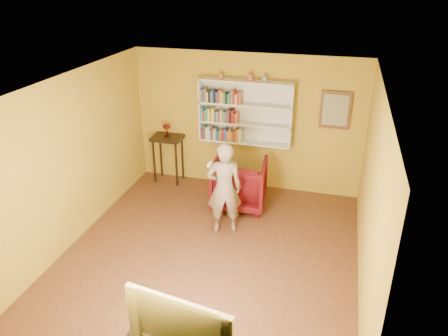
{
  "coord_description": "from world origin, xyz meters",
  "views": [
    {
      "loc": [
        1.7,
        -5.45,
        4.13
      ],
      "look_at": [
        0.01,
        0.75,
        1.15
      ],
      "focal_mm": 35.0,
      "sensor_mm": 36.0,
      "label": 1
    }
  ],
  "objects": [
    {
      "name": "room_shell",
      "position": [
        0.0,
        0.0,
        1.02
      ],
      "size": [
        5.3,
        5.8,
        2.88
      ],
      "color": "#4C2A18",
      "rests_on": "ground"
    },
    {
      "name": "bookshelf",
      "position": [
        0.0,
        2.41,
        1.59
      ],
      "size": [
        1.8,
        0.29,
        1.23
      ],
      "color": "silver",
      "rests_on": "room_shell"
    },
    {
      "name": "books_row_lower",
      "position": [
        -0.46,
        2.3,
        1.13
      ],
      "size": [
        0.81,
        0.19,
        0.27
      ],
      "color": "maroon",
      "rests_on": "bookshelf"
    },
    {
      "name": "books_row_middle",
      "position": [
        -0.5,
        2.31,
        1.51
      ],
      "size": [
        0.73,
        0.19,
        0.27
      ],
      "color": "teal",
      "rests_on": "bookshelf"
    },
    {
      "name": "books_row_upper",
      "position": [
        -0.47,
        2.3,
        1.89
      ],
      "size": [
        0.79,
        0.19,
        0.26
      ],
      "color": "#B46524",
      "rests_on": "bookshelf"
    },
    {
      "name": "ornament_left",
      "position": [
        -0.48,
        2.35,
        2.26
      ],
      "size": [
        0.07,
        0.07,
        0.1
      ],
      "primitive_type": "cube",
      "color": "#A3602E",
      "rests_on": "bookshelf"
    },
    {
      "name": "ornament_centre",
      "position": [
        0.08,
        2.35,
        2.28
      ],
      "size": [
        0.09,
        0.09,
        0.12
      ],
      "primitive_type": "cube",
      "color": "#AD393C",
      "rests_on": "bookshelf"
    },
    {
      "name": "ornament_right",
      "position": [
        0.35,
        2.35,
        2.26
      ],
      "size": [
        0.07,
        0.07,
        0.1
      ],
      "primitive_type": "cube",
      "color": "slate",
      "rests_on": "bookshelf"
    },
    {
      "name": "framed_painting",
      "position": [
        1.65,
        2.46,
        1.75
      ],
      "size": [
        0.55,
        0.05,
        0.7
      ],
      "color": "#522D17",
      "rests_on": "room_shell"
    },
    {
      "name": "console_table",
      "position": [
        -1.59,
        2.25,
        0.82
      ],
      "size": [
        0.61,
        0.46,
        0.99
      ],
      "color": "black",
      "rests_on": "ground"
    },
    {
      "name": "ruby_lustre",
      "position": [
        -1.59,
        2.25,
        1.18
      ],
      "size": [
        0.16,
        0.16,
        0.26
      ],
      "color": "maroon",
      "rests_on": "console_table"
    },
    {
      "name": "armchair",
      "position": [
        0.07,
        1.62,
        0.45
      ],
      "size": [
        1.05,
        1.08,
        0.9
      ],
      "primitive_type": "imported",
      "rotation": [
        0.0,
        0.0,
        3.24
      ],
      "color": "#42040D",
      "rests_on": "ground"
    },
    {
      "name": "person",
      "position": [
        0.03,
        0.69,
        0.8
      ],
      "size": [
        0.68,
        0.56,
        1.61
      ],
      "primitive_type": "imported",
      "rotation": [
        0.0,
        0.0,
        3.48
      ],
      "color": "#766656",
      "rests_on": "ground"
    },
    {
      "name": "game_remote",
      "position": [
        -0.14,
        0.46,
        1.33
      ],
      "size": [
        0.04,
        0.15,
        0.04
      ],
      "primitive_type": "cube",
      "color": "white",
      "rests_on": "person"
    },
    {
      "name": "television",
      "position": [
        0.41,
        -2.25,
        0.82
      ],
      "size": [
        1.21,
        0.34,
        0.69
      ],
      "primitive_type": "imported",
      "rotation": [
        0.0,
        0.0,
        -0.16
      ],
      "color": "black",
      "rests_on": "tv_cabinet"
    }
  ]
}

